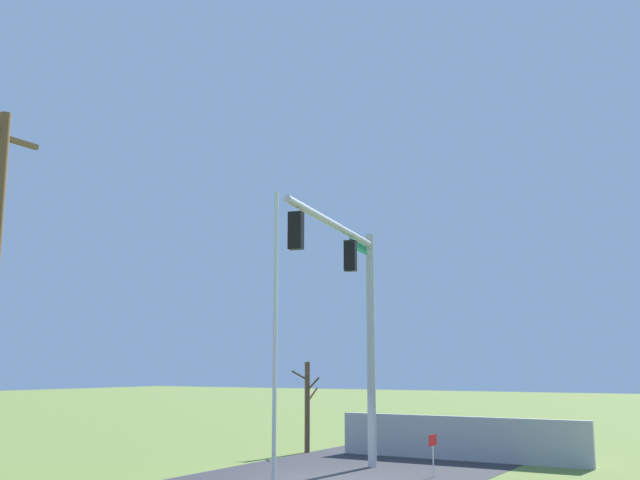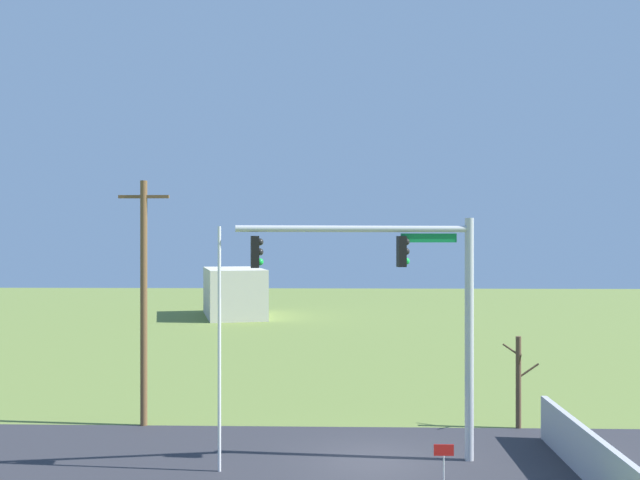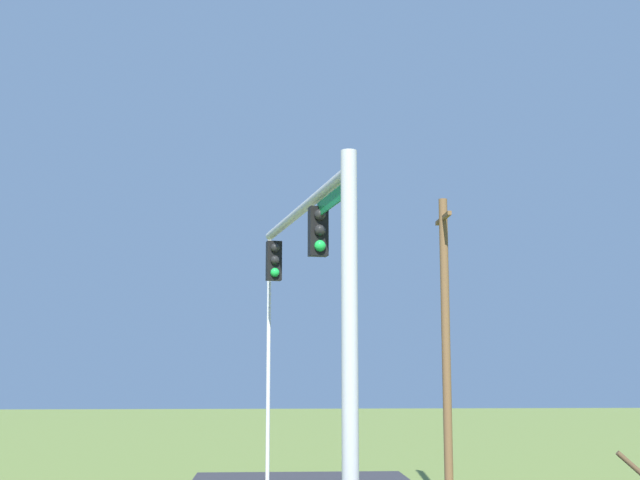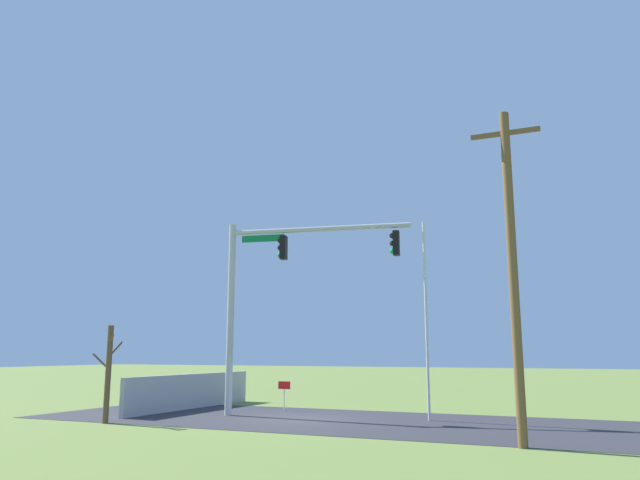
{
  "view_description": "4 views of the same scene",
  "coord_description": "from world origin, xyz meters",
  "px_view_note": "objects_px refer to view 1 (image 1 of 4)",
  "views": [
    {
      "loc": [
        -19.14,
        -10.95,
        3.16
      ],
      "look_at": [
        -0.86,
        -0.24,
        6.83
      ],
      "focal_mm": 41.46,
      "sensor_mm": 36.0,
      "label": 1
    },
    {
      "loc": [
        -1.03,
        -22.95,
        6.96
      ],
      "look_at": [
        -1.7,
        -0.14,
        6.94
      ],
      "focal_mm": 40.91,
      "sensor_mm": 36.0,
      "label": 2
    },
    {
      "loc": [
        17.27,
        -1.31,
        3.87
      ],
      "look_at": [
        -1.11,
        -0.19,
        6.72
      ],
      "focal_mm": 48.56,
      "sensor_mm": 36.0,
      "label": 3
    },
    {
      "loc": [
        -10.16,
        21.13,
        2.44
      ],
      "look_at": [
        -0.9,
        -0.04,
        6.72
      ],
      "focal_mm": 34.09,
      "sensor_mm": 36.0,
      "label": 4
    }
  ],
  "objects_px": {
    "open_sign": "(433,446)",
    "bare_tree": "(307,405)",
    "flagpole": "(275,345)",
    "signal_mast": "(354,298)"
  },
  "relations": [
    {
      "from": "signal_mast",
      "to": "bare_tree",
      "type": "bearing_deg",
      "value": 44.94
    },
    {
      "from": "flagpole",
      "to": "bare_tree",
      "type": "bearing_deg",
      "value": 27.53
    },
    {
      "from": "signal_mast",
      "to": "flagpole",
      "type": "bearing_deg",
      "value": -170.42
    },
    {
      "from": "flagpole",
      "to": "open_sign",
      "type": "xyz_separation_m",
      "value": [
        6.52,
        -1.24,
        -2.77
      ]
    },
    {
      "from": "open_sign",
      "to": "bare_tree",
      "type": "bearing_deg",
      "value": 60.8
    },
    {
      "from": "signal_mast",
      "to": "flagpole",
      "type": "distance_m",
      "value": 6.15
    },
    {
      "from": "signal_mast",
      "to": "open_sign",
      "type": "distance_m",
      "value": 4.98
    },
    {
      "from": "flagpole",
      "to": "open_sign",
      "type": "bearing_deg",
      "value": -10.78
    },
    {
      "from": "flagpole",
      "to": "bare_tree",
      "type": "distance_m",
      "value": 11.63
    },
    {
      "from": "signal_mast",
      "to": "bare_tree",
      "type": "height_order",
      "value": "signal_mast"
    }
  ]
}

